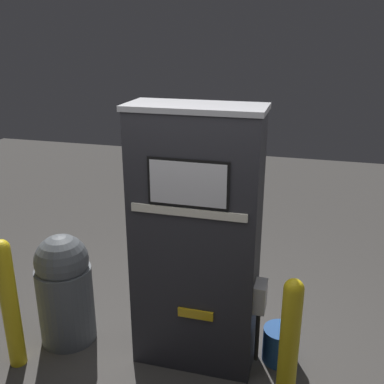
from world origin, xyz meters
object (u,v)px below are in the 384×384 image
at_px(gas_pump, 196,243).
at_px(trash_bin, 65,288).
at_px(squeegee_bucket, 280,344).
at_px(safety_bollard_far, 9,301).
at_px(safety_bollard, 289,346).

relative_size(gas_pump, trash_bin, 2.12).
distance_m(gas_pump, squeegee_bucket, 1.16).
distance_m(trash_bin, safety_bollard_far, 0.49).
distance_m(safety_bollard, squeegee_bucket, 0.70).
bearing_deg(squeegee_bucket, gas_pump, -167.97).
relative_size(trash_bin, safety_bollard_far, 0.89).
xyz_separation_m(gas_pump, safety_bollard_far, (-1.41, -0.46, -0.48)).
relative_size(gas_pump, squeegee_bucket, 3.18).
xyz_separation_m(gas_pump, squeegee_bucket, (0.70, 0.15, -0.92)).
relative_size(gas_pump, safety_bollard, 1.95).
distance_m(safety_bollard, safety_bollard_far, 2.19).
relative_size(safety_bollard, squeegee_bucket, 1.63).
distance_m(gas_pump, safety_bollard, 1.01).
xyz_separation_m(safety_bollard, squeegee_bucket, (-0.08, 0.55, -0.42)).
bearing_deg(safety_bollard_far, trash_bin, 59.37).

